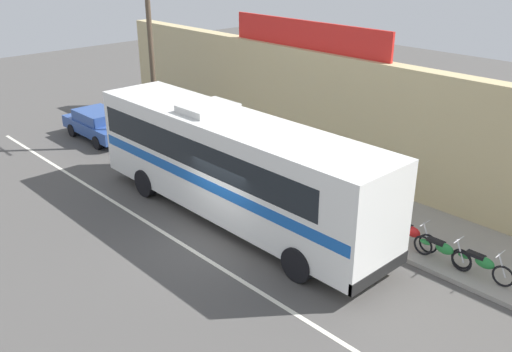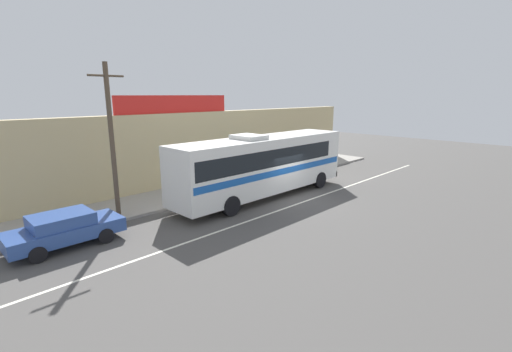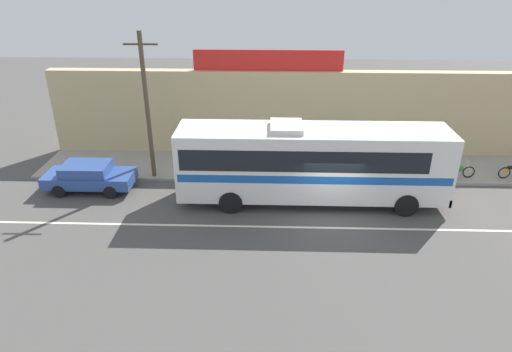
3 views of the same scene
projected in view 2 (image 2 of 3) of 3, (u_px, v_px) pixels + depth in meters
ground_plane at (292, 199)px, 20.51m from camera, size 70.00×70.00×0.00m
sidewalk_slab at (233, 183)px, 24.05m from camera, size 30.00×3.60×0.14m
storefront_facade at (212, 146)px, 24.99m from camera, size 30.00×0.70×4.80m
storefront_billboard at (175, 104)px, 22.33m from camera, size 8.05×0.12×1.10m
road_center_stripe at (303, 202)px, 19.96m from camera, size 30.00×0.14×0.01m
intercity_bus at (263, 163)px, 20.49m from camera, size 12.06×2.65×3.78m
parked_car at (64, 229)px, 13.99m from camera, size 4.24×1.86×1.37m
utility_pole at (112, 140)px, 16.19m from camera, size 1.60×0.22×7.22m
motorcycle_red at (328, 159)px, 29.92m from camera, size 1.84×0.56×0.94m
motorcycle_blue at (306, 164)px, 27.87m from camera, size 1.83×0.56×0.94m
motorcycle_purple at (299, 166)px, 26.99m from camera, size 1.85×0.56×0.94m
motorcycle_orange at (287, 168)px, 26.29m from camera, size 1.89×0.56×0.94m
pedestrian_by_curb at (237, 166)px, 24.40m from camera, size 0.30×0.48×1.63m
pedestrian_far_right at (263, 164)px, 25.55m from camera, size 0.30×0.48×1.58m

